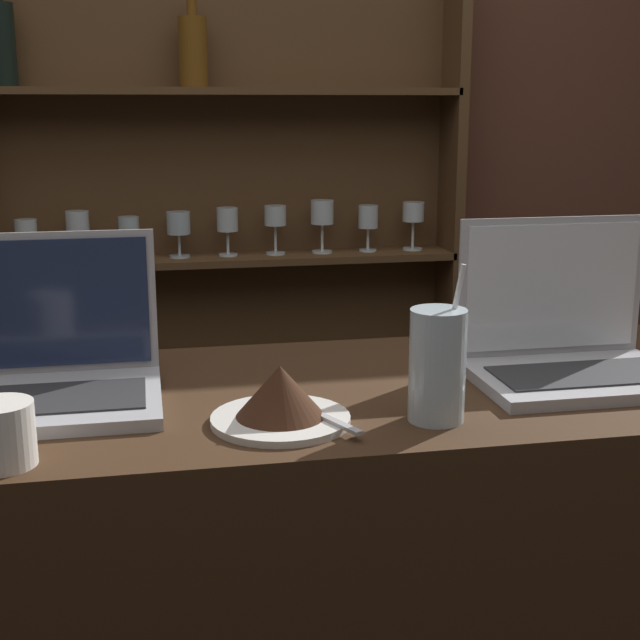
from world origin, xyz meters
TOP-DOWN VIEW (x-y plane):
  - back_wall at (0.00, 1.67)m, footprint 7.00×0.06m
  - back_shelf at (-0.00, 1.59)m, footprint 1.36×0.18m
  - laptop_near at (-0.36, 0.30)m, footprint 0.29×0.25m
  - laptop_far at (0.42, 0.26)m, footprint 0.32×0.23m
  - cake_plate at (-0.06, 0.14)m, footprint 0.19×0.19m
  - water_glass at (0.15, 0.11)m, footprint 0.08×0.08m
  - coffee_cup at (-0.40, 0.06)m, footprint 0.08×0.08m

SIDE VIEW (x-z plane):
  - back_shelf at x=0.00m, z-range 0.04..1.92m
  - cake_plate at x=-0.06m, z-range 1.04..1.12m
  - coffee_cup at x=-0.40m, z-range 1.05..1.13m
  - laptop_near at x=-0.36m, z-range 0.98..1.22m
  - laptop_far at x=0.42m, z-range 0.98..1.23m
  - water_glass at x=0.15m, z-range 1.02..1.23m
  - back_wall at x=0.00m, z-range 0.00..2.70m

